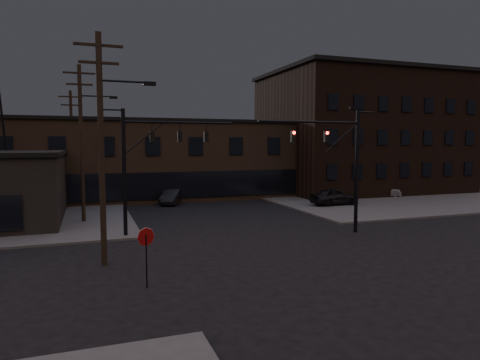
{
  "coord_description": "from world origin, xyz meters",
  "views": [
    {
      "loc": [
        -10.15,
        -19.24,
        5.86
      ],
      "look_at": [
        -0.84,
        6.75,
        3.5
      ],
      "focal_mm": 32.0,
      "sensor_mm": 36.0,
      "label": 1
    }
  ],
  "objects_px": {
    "parked_car_lot_a": "(334,196)",
    "parked_car_lot_b": "(379,190)",
    "car_crossing": "(172,197)",
    "stop_sign": "(146,243)",
    "traffic_signal_near": "(342,158)",
    "traffic_signal_far": "(145,157)"
  },
  "relations": [
    {
      "from": "parked_car_lot_a",
      "to": "parked_car_lot_b",
      "type": "height_order",
      "value": "parked_car_lot_a"
    },
    {
      "from": "parked_car_lot_b",
      "to": "parked_car_lot_a",
      "type": "bearing_deg",
      "value": 138.59
    },
    {
      "from": "parked_car_lot_a",
      "to": "car_crossing",
      "type": "relative_size",
      "value": 1.06
    },
    {
      "from": "stop_sign",
      "to": "car_crossing",
      "type": "xyz_separation_m",
      "value": [
        5.52,
        23.72,
        -1.13
      ]
    },
    {
      "from": "traffic_signal_near",
      "to": "stop_sign",
      "type": "relative_size",
      "value": 3.23
    },
    {
      "from": "stop_sign",
      "to": "parked_car_lot_a",
      "type": "xyz_separation_m",
      "value": [
        19.49,
        17.03,
        -0.91
      ]
    },
    {
      "from": "car_crossing",
      "to": "traffic_signal_far",
      "type": "bearing_deg",
      "value": -83.23
    },
    {
      "from": "parked_car_lot_b",
      "to": "traffic_signal_near",
      "type": "bearing_deg",
      "value": 157.39
    },
    {
      "from": "parked_car_lot_a",
      "to": "parked_car_lot_b",
      "type": "xyz_separation_m",
      "value": [
        8.21,
        4.17,
        -0.09
      ]
    },
    {
      "from": "stop_sign",
      "to": "traffic_signal_near",
      "type": "bearing_deg",
      "value": 25.9
    },
    {
      "from": "traffic_signal_near",
      "to": "parked_car_lot_a",
      "type": "bearing_deg",
      "value": 59.83
    },
    {
      "from": "stop_sign",
      "to": "parked_car_lot_b",
      "type": "distance_m",
      "value": 34.9
    },
    {
      "from": "traffic_signal_far",
      "to": "car_crossing",
      "type": "height_order",
      "value": "traffic_signal_far"
    },
    {
      "from": "stop_sign",
      "to": "parked_car_lot_a",
      "type": "height_order",
      "value": "stop_sign"
    },
    {
      "from": "traffic_signal_far",
      "to": "car_crossing",
      "type": "bearing_deg",
      "value": 72.86
    },
    {
      "from": "car_crossing",
      "to": "parked_car_lot_b",
      "type": "bearing_deg",
      "value": 17.45
    },
    {
      "from": "parked_car_lot_a",
      "to": "traffic_signal_near",
      "type": "bearing_deg",
      "value": 147.5
    },
    {
      "from": "traffic_signal_far",
      "to": "parked_car_lot_a",
      "type": "xyz_separation_m",
      "value": [
        18.21,
        7.05,
        -4.08
      ]
    },
    {
      "from": "stop_sign",
      "to": "parked_car_lot_b",
      "type": "xyz_separation_m",
      "value": [
        27.7,
        21.21,
        -1.0
      ]
    },
    {
      "from": "traffic_signal_near",
      "to": "stop_sign",
      "type": "xyz_separation_m",
      "value": [
        -13.36,
        -6.49,
        -3.09
      ]
    },
    {
      "from": "parked_car_lot_a",
      "to": "car_crossing",
      "type": "xyz_separation_m",
      "value": [
        -13.97,
        6.68,
        -0.22
      ]
    },
    {
      "from": "traffic_signal_near",
      "to": "stop_sign",
      "type": "distance_m",
      "value": 15.17
    }
  ]
}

